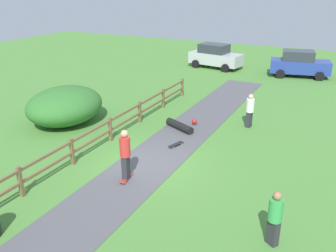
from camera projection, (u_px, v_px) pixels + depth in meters
ground_plane at (147, 164)px, 14.57m from camera, size 60.00×60.00×0.00m
asphalt_path at (147, 164)px, 14.57m from camera, size 2.40×28.00×0.02m
wooden_fence at (92, 137)px, 15.41m from camera, size 0.12×18.12×1.10m
bush_large at (65, 105)px, 18.49m from camera, size 3.40×4.08×1.82m
skater_riding at (125, 153)px, 13.03m from camera, size 0.43×0.82×1.93m
skater_fallen at (181, 126)px, 17.89m from camera, size 1.66×1.51×0.36m
skateboard_loose at (176, 144)px, 16.13m from camera, size 0.42×0.82×0.08m
bystander_white at (250, 109)px, 17.94m from camera, size 0.46×0.46×1.67m
bystander_green at (275, 216)px, 9.88m from camera, size 0.53×0.53×1.64m
parked_car_silver at (215, 56)px, 30.09m from camera, size 4.42×2.50×1.92m
parked_car_blue at (299, 64)px, 27.36m from camera, size 4.45×2.63×1.92m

